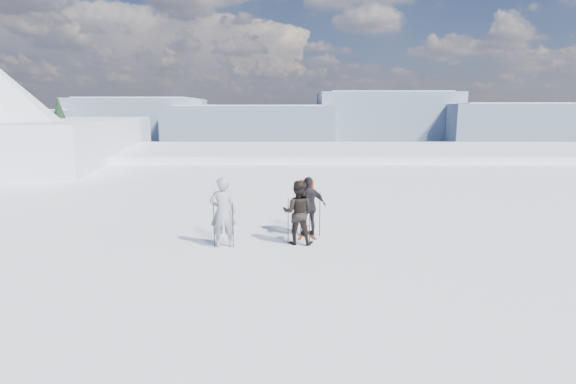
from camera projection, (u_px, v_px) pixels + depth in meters
The scene contains 9 objects.
lake_basin at pixel (311, 225), 40.69m from camera, with size 820.00×820.00×71.62m.
far_mountain_range at pixel (320, 121), 458.70m from camera, with size 770.00×110.00×53.00m.
near_ridge at pixel (11, 194), 39.55m from camera, with size 31.37×35.68×25.62m.
skier_grey at pixel (223, 212), 12.34m from camera, with size 0.72×0.47×1.97m, color gray.
skier_dark at pixel (298, 212), 12.62m from camera, with size 0.88×0.69×1.82m, color black.
skier_pack at pixel (309, 207), 13.43m from camera, with size 1.06×0.44×1.80m, color black.
backpack at pixel (307, 166), 13.45m from camera, with size 0.38×0.22×0.59m, color #D84714.
ski_poles at pixel (280, 220), 12.80m from camera, with size 3.01×1.23×1.35m.
skis_loose at pixel (306, 232), 13.94m from camera, with size 0.56×1.69×0.03m.
Camera 1 is at (-2.00, -9.50, 3.73)m, focal length 28.00 mm.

